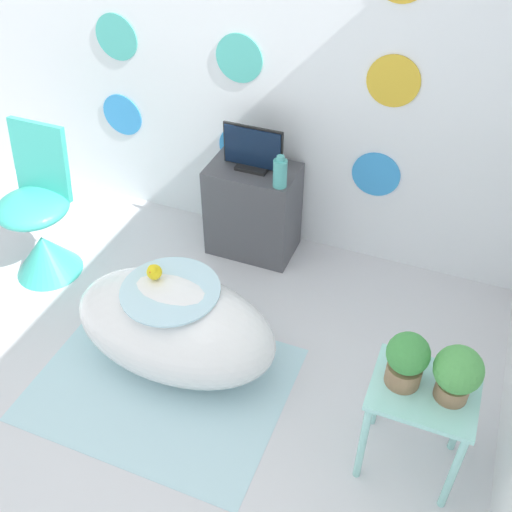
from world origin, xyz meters
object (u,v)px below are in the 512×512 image
Objects in this scene: chair at (41,231)px; vase at (280,173)px; bathtub at (175,326)px; tv at (253,151)px; potted_plant_left at (407,359)px; potted_plant_right at (457,373)px.

chair is 4.81× the size of vase.
tv is at bearing 89.91° from bathtub.
potted_plant_left is (1.08, -1.13, -0.06)m from tv.
bathtub is 1.00m from vase.
potted_plant_left reaches higher than bathtub.
chair is 3.63× the size of potted_plant_right.
potted_plant_right is (1.27, -0.13, 0.38)m from bathtub.
bathtub is at bearing 173.47° from potted_plant_left.
bathtub is 1.09m from tv.
vase is at bearing 136.43° from potted_plant_right.
potted_plant_left is (2.14, -0.48, 0.35)m from chair.
chair is at bearing 168.24° from potted_plant_right.
tv is 1.56m from potted_plant_left.
vase is 0.75× the size of potted_plant_right.
potted_plant_right is at bearing -43.57° from vase.
vase is 1.47m from potted_plant_right.
vase is at bearing 131.02° from potted_plant_left.
chair is 2.22m from potted_plant_left.
tv is (1.05, 0.64, 0.40)m from chair.
bathtub is 5.51× the size of vase.
potted_plant_left is 0.19m from potted_plant_right.
vase is (1.26, 0.53, 0.37)m from chair.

